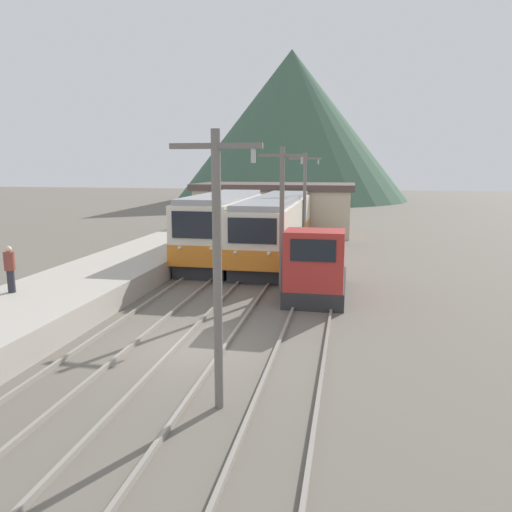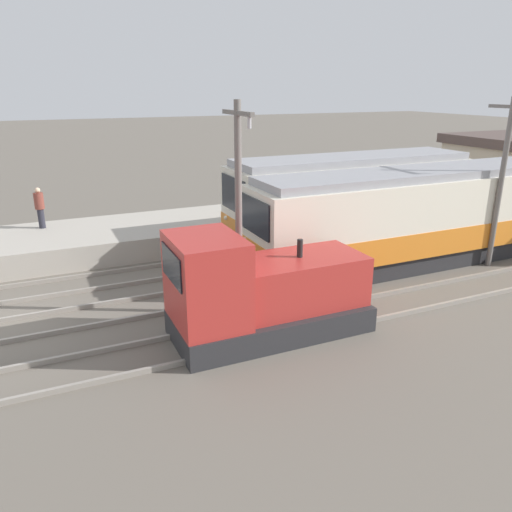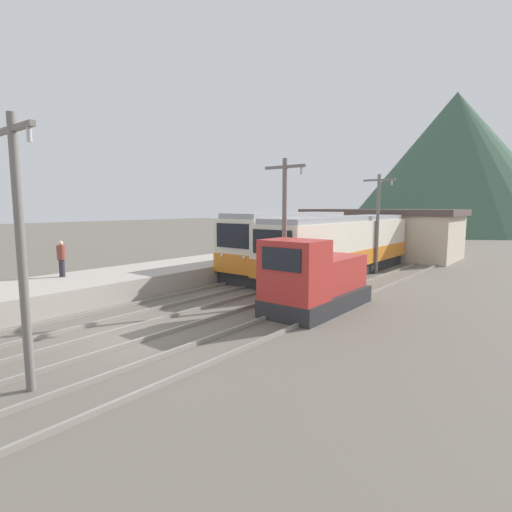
# 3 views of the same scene
# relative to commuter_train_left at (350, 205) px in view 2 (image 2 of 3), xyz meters

# --- Properties ---
(platform_left) EXTENTS (4.50, 54.00, 0.95)m
(platform_left) POSITION_rel_commuter_train_left_xyz_m (-3.65, -13.55, -1.31)
(platform_left) COLOR #ADA599
(platform_left) RESTS_ON ground
(track_left) EXTENTS (1.54, 60.00, 0.14)m
(track_left) POSITION_rel_commuter_train_left_xyz_m (0.00, -13.55, -1.72)
(track_left) COLOR gray
(track_left) RESTS_ON ground
(commuter_train_left) EXTENTS (2.84, 10.70, 3.86)m
(commuter_train_left) POSITION_rel_commuter_train_left_xyz_m (0.00, 0.00, 0.00)
(commuter_train_left) COLOR #28282B
(commuter_train_left) RESTS_ON ground
(commuter_train_center) EXTENTS (2.84, 14.96, 3.64)m
(commuter_train_center) POSITION_rel_commuter_train_left_xyz_m (2.80, 1.75, -0.10)
(commuter_train_center) COLOR #28282B
(commuter_train_center) RESTS_ON ground
(shunting_locomotive) EXTENTS (2.40, 5.45, 3.00)m
(shunting_locomotive) POSITION_rel_commuter_train_left_xyz_m (5.80, -6.82, -0.58)
(shunting_locomotive) COLOR #28282B
(shunting_locomotive) RESTS_ON ground
(catenary_mast_mid) EXTENTS (2.00, 0.20, 6.22)m
(catenary_mast_mid) POSITION_rel_commuter_train_left_xyz_m (4.31, -6.83, 1.63)
(catenary_mast_mid) COLOR slate
(catenary_mast_mid) RESTS_ON ground
(catenary_mast_far) EXTENTS (2.00, 0.20, 6.22)m
(catenary_mast_far) POSITION_rel_commuter_train_left_xyz_m (4.31, 3.52, 1.63)
(catenary_mast_far) COLOR slate
(catenary_mast_far) RESTS_ON ground
(person_on_platform) EXTENTS (0.38, 0.38, 1.70)m
(person_on_platform) POSITION_rel_commuter_train_left_xyz_m (-4.80, -11.96, 0.09)
(person_on_platform) COLOR #282833
(person_on_platform) RESTS_ON platform_left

